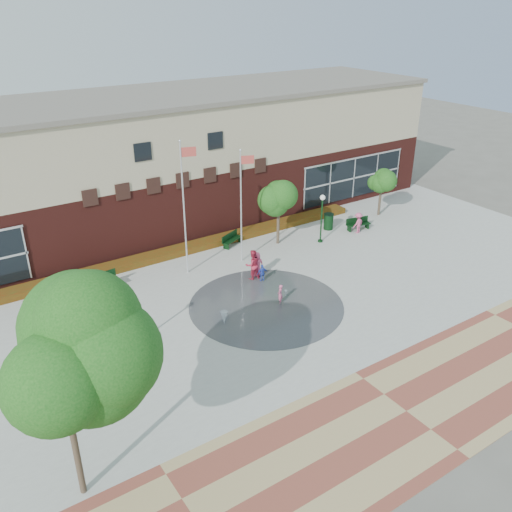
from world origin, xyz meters
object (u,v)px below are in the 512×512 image
tree_big_left (57,353)px  flagpole_left (184,202)px  flagpole_right (242,201)px  trash_can (329,221)px  child_splash (280,294)px  bench_left (102,285)px

tree_big_left → flagpole_left: bearing=50.1°
tree_big_left → flagpole_right: bearing=40.6°
trash_can → child_splash: trash_can is taller
trash_can → tree_big_left: (-21.95, -12.95, 5.12)m
tree_big_left → child_splash: 15.32m
flagpole_right → child_splash: bearing=-80.1°
flagpole_left → flagpole_right: (3.59, -0.48, -0.50)m
flagpole_left → tree_big_left: flagpole_left is taller
flagpole_left → bench_left: flagpole_left is taller
flagpole_left → flagpole_right: size_ratio=1.13×
flagpole_right → tree_big_left: (-14.03, -12.03, 1.69)m
flagpole_left → child_splash: size_ratio=7.24×
bench_left → tree_big_left: 15.22m
bench_left → tree_big_left: bearing=-118.7°
tree_big_left → child_splash: (12.92, 6.43, -5.16)m
bench_left → trash_can: trash_can is taller
flagpole_left → bench_left: bearing=-171.6°
flagpole_right → trash_can: size_ratio=6.09×
flagpole_right → trash_can: (7.92, 0.92, -3.43)m
flagpole_right → flagpole_left: bearing=-166.5°
flagpole_right → tree_big_left: bearing=-118.3°
flagpole_right → bench_left: 9.56m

